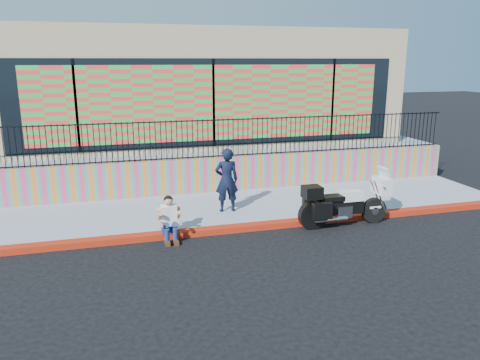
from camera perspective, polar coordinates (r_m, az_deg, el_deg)
name	(u,v)px	position (r m, az deg, el deg)	size (l,w,h in m)	color
ground	(250,230)	(11.98, 1.20, -6.08)	(90.00, 90.00, 0.00)	black
red_curb	(250,227)	(11.95, 1.21, -5.74)	(16.00, 0.30, 0.15)	#9E190B
sidewalk	(233,208)	(13.46, -0.81, -3.41)	(16.00, 3.00, 0.15)	#8A93A6
mural_wall	(220,174)	(14.78, -2.40, 0.73)	(16.00, 0.20, 1.10)	#EE3E70
metal_fence	(220,138)	(14.55, -2.45, 5.13)	(15.80, 0.04, 1.20)	black
elevated_platform	(193,148)	(19.69, -5.79, 3.89)	(16.00, 10.00, 1.25)	#8A93A6
storefront_building	(192,84)	(19.18, -5.88, 11.51)	(14.00, 8.06, 4.00)	tan
police_motorcycle	(343,202)	(12.35, 12.43, -2.69)	(2.42, 0.80, 1.51)	black
police_officer	(227,180)	(12.71, -1.64, 0.00)	(0.64, 0.42, 1.76)	black
seated_man	(170,223)	(11.24, -8.55, -5.21)	(0.54, 0.71, 1.06)	navy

